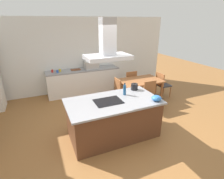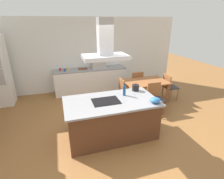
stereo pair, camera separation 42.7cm
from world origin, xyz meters
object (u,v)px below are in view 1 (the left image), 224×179
countertop_microwave (91,65)px  chair_facing_back_wall (130,81)px  olive_oil_bottle (125,90)px  range_hood (108,46)px  coffee_mug_blue (57,71)px  dining_table (140,82)px  cutting_board (76,70)px  mixing_bowl (156,98)px  tea_kettle (134,87)px  cooktop (108,101)px  coffee_mug_yellow (60,70)px  chair_at_right_end (162,83)px  chair_facing_island (151,94)px  coffee_mug_red (52,71)px  chair_at_left_end (114,91)px

countertop_microwave → chair_facing_back_wall: size_ratio=0.56×
olive_oil_bottle → range_hood: (-0.51, -0.20, 1.07)m
olive_oil_bottle → coffee_mug_blue: bearing=115.4°
countertop_microwave → dining_table: size_ratio=0.36×
cutting_board → chair_facing_back_wall: cutting_board is taller
mixing_bowl → dining_table: bearing=68.7°
mixing_bowl → dining_table: (0.69, 1.77, -0.29)m
tea_kettle → mixing_bowl: (0.11, -0.78, -0.02)m
countertop_microwave → dining_table: bearing=-51.8°
cooktop → tea_kettle: (0.89, 0.39, 0.07)m
cooktop → olive_oil_bottle: size_ratio=2.01×
coffee_mug_yellow → chair_at_right_end: 3.61m
tea_kettle → chair_facing_back_wall: bearing=64.2°
olive_oil_bottle → dining_table: size_ratio=0.21×
mixing_bowl → chair_at_right_end: (1.60, 1.77, -0.45)m
olive_oil_bottle → chair_facing_island: 1.39m
range_hood → coffee_mug_yellow: bearing=102.0°
coffee_mug_blue → chair_at_right_end: size_ratio=0.10×
coffee_mug_red → dining_table: coffee_mug_red is taller
dining_table → chair_at_left_end: chair_at_left_end is taller
cutting_board → chair_facing_island: cutting_board is taller
tea_kettle → dining_table: (0.80, 0.98, -0.31)m
coffee_mug_yellow → cutting_board: 0.55m
dining_table → chair_at_right_end: chair_at_right_end is taller
cutting_board → range_hood: size_ratio=0.38×
countertop_microwave → coffee_mug_red: 1.39m
mixing_bowl → cutting_board: 3.49m
olive_oil_bottle → dining_table: (1.18, 1.18, -0.36)m
coffee_mug_red → coffee_mug_yellow: size_ratio=1.00×
coffee_mug_blue → chair_facing_island: (2.42, -2.09, -0.44)m
range_hood → dining_table: bearing=39.2°
cooktop → mixing_bowl: bearing=-21.1°
coffee_mug_red → range_hood: size_ratio=0.10×
cutting_board → chair_at_right_end: 3.12m
olive_oil_bottle → chair_facing_island: bearing=23.5°
coffee_mug_red → coffee_mug_blue: bearing=-40.1°
coffee_mug_yellow → olive_oil_bottle: bearing=-67.4°
countertop_microwave → chair_facing_island: size_ratio=0.56×
cooktop → tea_kettle: size_ratio=2.67×
tea_kettle → chair_at_left_end: tea_kettle is taller
coffee_mug_yellow → chair_facing_back_wall: 2.52m
cooktop → coffee_mug_blue: bearing=104.5°
olive_oil_bottle → range_hood: range_hood is taller
mixing_bowl → chair_facing_back_wall: size_ratio=0.25×
chair_at_left_end → coffee_mug_yellow: bearing=132.1°
cutting_board → mixing_bowl: bearing=-72.0°
olive_oil_bottle → chair_at_right_end: 2.46m
cooktop → coffee_mug_yellow: (-0.62, 2.93, 0.04)m
coffee_mug_blue → tea_kettle: bearing=-56.1°
chair_at_right_end → range_hood: range_hood is taller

